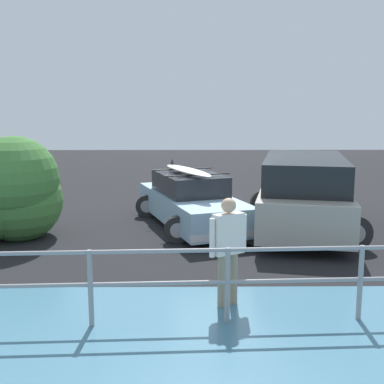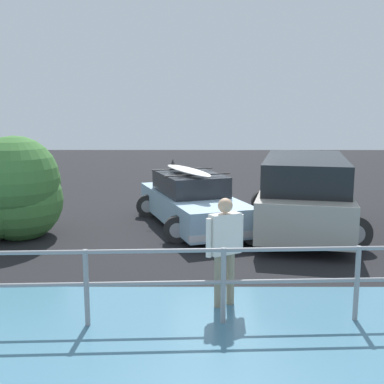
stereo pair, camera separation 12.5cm
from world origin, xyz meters
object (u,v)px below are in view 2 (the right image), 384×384
at_px(person_bystander, 225,242).
at_px(bush_near_left, 17,195).
at_px(sedan_car, 191,201).
at_px(suv_car, 304,193).

height_order(person_bystander, bush_near_left, bush_near_left).
bearing_deg(sedan_car, suv_car, 168.71).
bearing_deg(suv_car, bush_near_left, 4.65).
relative_size(sedan_car, bush_near_left, 1.94).
bearing_deg(sedan_car, person_bystander, 95.77).
distance_m(suv_car, person_bystander, 4.88).
height_order(sedan_car, person_bystander, person_bystander).
xyz_separation_m(suv_car, bush_near_left, (6.54, 0.53, 0.05)).
xyz_separation_m(person_bystander, bush_near_left, (4.40, -3.85, -0.01)).
bearing_deg(bush_near_left, suv_car, -175.35).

